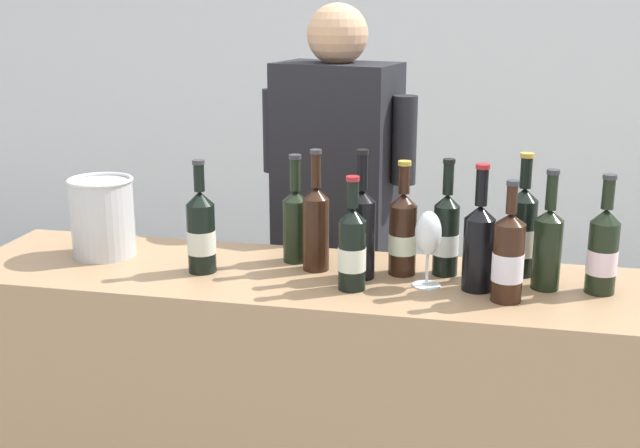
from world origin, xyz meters
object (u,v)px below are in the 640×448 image
object	(u,v)px
wine_bottle_5	(446,233)
wine_bottle_11	(479,244)
wine_bottle_0	(296,222)
wine_bottle_10	(508,258)
wine_glass	(428,236)
ice_bucket	(103,217)
wine_bottle_1	(361,230)
wine_bottle_4	(201,232)
person_server	(336,265)
wine_bottle_8	(403,233)
wine_bottle_6	(603,250)
wine_bottle_7	(352,248)
wine_bottle_2	(317,225)
wine_bottle_9	(522,231)
wine_bottle_3	(548,245)

from	to	relation	value
wine_bottle_5	wine_bottle_11	xyz separation A→B (m)	(0.09, -0.11, 0.01)
wine_bottle_0	wine_bottle_10	bearing A→B (deg)	-18.30
wine_glass	ice_bucket	size ratio (longest dim) A/B	0.88
wine_bottle_1	wine_bottle_5	world-z (taller)	wine_bottle_1
wine_bottle_4	wine_bottle_11	bearing A→B (deg)	1.25
wine_bottle_0	wine_bottle_4	distance (m)	0.28
person_server	wine_bottle_8	bearing A→B (deg)	-59.73
wine_bottle_6	wine_bottle_11	distance (m)	0.32
wine_bottle_0	wine_bottle_7	world-z (taller)	wine_bottle_0
wine_bottle_6	wine_bottle_8	xyz separation A→B (m)	(-0.53, 0.04, 0.00)
wine_bottle_2	wine_bottle_6	world-z (taller)	wine_bottle_2
wine_bottle_8	wine_bottle_1	bearing A→B (deg)	-153.08
wine_bottle_9	wine_bottle_11	distance (m)	0.19
wine_glass	wine_bottle_0	bearing A→B (deg)	161.23
wine_bottle_6	wine_bottle_8	bearing A→B (deg)	175.81
wine_bottle_1	ice_bucket	distance (m)	0.79
wine_bottle_1	wine_bottle_10	distance (m)	0.41
wine_bottle_2	wine_bottle_5	distance (m)	0.36
wine_bottle_6	wine_bottle_11	world-z (taller)	wine_bottle_11
wine_bottle_7	wine_bottle_9	xyz separation A→B (m)	(0.44, 0.22, 0.01)
wine_bottle_6	wine_bottle_9	bearing A→B (deg)	153.70
wine_bottle_8	wine_bottle_9	size ratio (longest dim) A/B	0.93
wine_bottle_1	ice_bucket	world-z (taller)	wine_bottle_1
wine_bottle_9	person_server	size ratio (longest dim) A/B	0.20
wine_bottle_6	wine_bottle_7	distance (m)	0.65
person_server	wine_bottle_10	bearing A→B (deg)	-48.35
wine_bottle_3	wine_bottle_9	size ratio (longest dim) A/B	0.94
wine_bottle_4	wine_glass	world-z (taller)	wine_bottle_4
wine_bottle_7	person_server	size ratio (longest dim) A/B	0.18
wine_bottle_10	wine_bottle_11	distance (m)	0.10
wine_bottle_2	wine_bottle_7	world-z (taller)	wine_bottle_2
wine_bottle_8	wine_bottle_11	distance (m)	0.23
wine_bottle_4	wine_bottle_8	distance (m)	0.57
wine_bottle_5	wine_bottle_6	distance (m)	0.41
wine_bottle_2	wine_bottle_6	size ratio (longest dim) A/B	1.09
wine_bottle_2	ice_bucket	bearing A→B (deg)	-179.46
wine_bottle_10	wine_bottle_2	bearing A→B (deg)	165.24
wine_glass	wine_bottle_6	bearing A→B (deg)	6.35
wine_glass	wine_bottle_4	bearing A→B (deg)	-178.69
wine_bottle_5	person_server	distance (m)	0.68
person_server	wine_bottle_3	bearing A→B (deg)	-38.01
wine_bottle_0	person_server	world-z (taller)	person_server
wine_bottle_7	wine_bottle_10	distance (m)	0.40
wine_bottle_0	wine_bottle_5	distance (m)	0.44
wine_bottle_4	wine_bottle_10	bearing A→B (deg)	-3.47
wine_bottle_2	wine_bottle_9	size ratio (longest dim) A/B	1.00
wine_bottle_8	wine_bottle_11	world-z (taller)	wine_bottle_11
wine_bottle_6	wine_bottle_9	size ratio (longest dim) A/B	0.92
wine_bottle_1	wine_bottle_5	xyz separation A→B (m)	(0.23, 0.08, -0.02)
wine_bottle_2	wine_bottle_11	distance (m)	0.46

